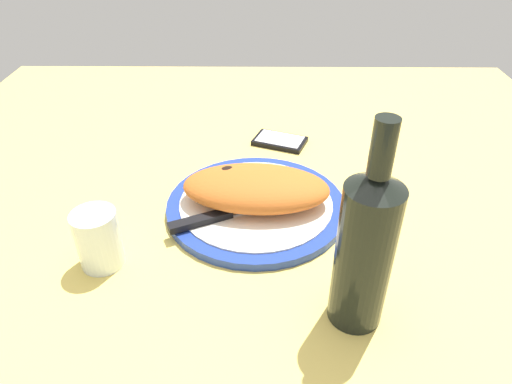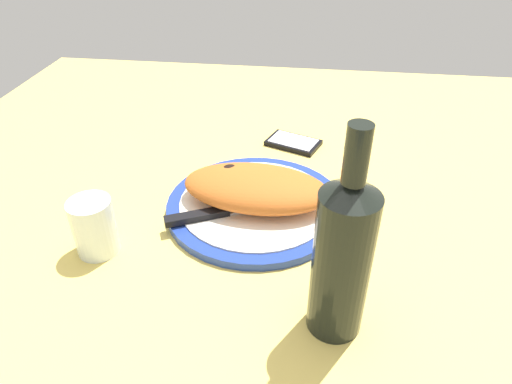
% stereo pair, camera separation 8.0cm
% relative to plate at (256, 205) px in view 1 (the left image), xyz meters
% --- Properties ---
extents(ground_plane, '(1.50, 1.50, 0.03)m').
position_rel_plate_xyz_m(ground_plane, '(0.00, 0.00, -0.02)').
color(ground_plane, '#EACC60').
extents(plate, '(0.32, 0.32, 0.02)m').
position_rel_plate_xyz_m(plate, '(0.00, 0.00, 0.00)').
color(plate, '#233D99').
rests_on(plate, ground_plane).
extents(calzone, '(0.27, 0.16, 0.06)m').
position_rel_plate_xyz_m(calzone, '(0.00, 0.00, 0.04)').
color(calzone, '#C16023').
rests_on(calzone, plate).
extents(fork, '(0.17, 0.05, 0.00)m').
position_rel_plate_xyz_m(fork, '(0.00, -0.08, 0.01)').
color(fork, silver).
rests_on(fork, plate).
extents(knife, '(0.22, 0.12, 0.01)m').
position_rel_plate_xyz_m(knife, '(0.07, 0.05, 0.01)').
color(knife, silver).
rests_on(knife, plate).
extents(smartphone, '(0.13, 0.11, 0.01)m').
position_rel_plate_xyz_m(smartphone, '(-0.05, -0.25, -0.00)').
color(smartphone, black).
rests_on(smartphone, ground_plane).
extents(water_glass, '(0.07, 0.07, 0.09)m').
position_rel_plate_xyz_m(water_glass, '(0.23, 0.14, 0.03)').
color(water_glass, silver).
rests_on(water_glass, ground_plane).
extents(wine_bottle, '(0.07, 0.07, 0.29)m').
position_rel_plate_xyz_m(wine_bottle, '(-0.14, 0.24, 0.11)').
color(wine_bottle, black).
rests_on(wine_bottle, ground_plane).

